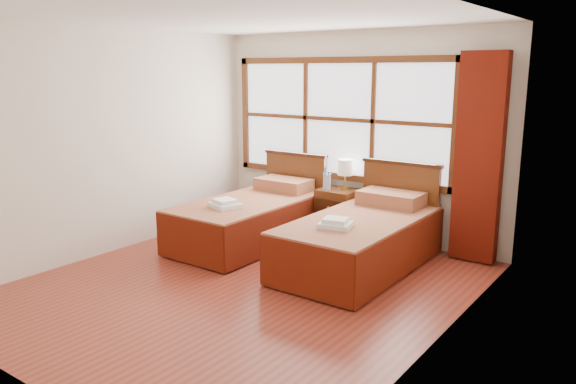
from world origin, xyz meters
The scene contains 15 objects.
floor centered at (0.00, 0.00, 0.00)m, with size 4.50×4.50×0.00m, color #933724.
ceiling centered at (0.00, 0.00, 2.60)m, with size 4.50×4.50×0.00m, color white.
wall_back centered at (0.00, 2.25, 1.30)m, with size 4.00×4.00×0.00m, color silver.
wall_left centered at (-2.00, 0.00, 1.30)m, with size 4.50×4.50×0.00m, color silver.
wall_right centered at (2.00, 0.00, 1.30)m, with size 4.50×4.50×0.00m, color silver.
window centered at (-0.25, 2.21, 1.50)m, with size 3.16×0.06×1.56m.
curtain centered at (1.60, 2.11, 1.17)m, with size 0.50×0.16×2.30m, color #631509.
bed_left centered at (-0.87, 1.20, 0.31)m, with size 1.06×2.08×1.03m.
bed_right centered at (0.68, 1.20, 0.32)m, with size 1.08×2.10×1.05m.
nightstand centered at (-0.10, 1.99, 0.32)m, with size 0.47×0.47×0.63m.
towels_left centered at (-0.86, 0.70, 0.59)m, with size 0.40×0.37×0.10m.
towels_right centered at (0.64, 0.69, 0.60)m, with size 0.38×0.35×0.09m.
lamp centered at (-0.04, 2.06, 0.90)m, with size 0.20×0.20×0.38m.
bottle_near centered at (-0.25, 1.91, 0.74)m, with size 0.06×0.06×0.24m.
bottle_far centered at (-0.19, 1.89, 0.74)m, with size 0.06×0.06×0.24m.
Camera 1 is at (3.46, -4.02, 2.11)m, focal length 35.00 mm.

